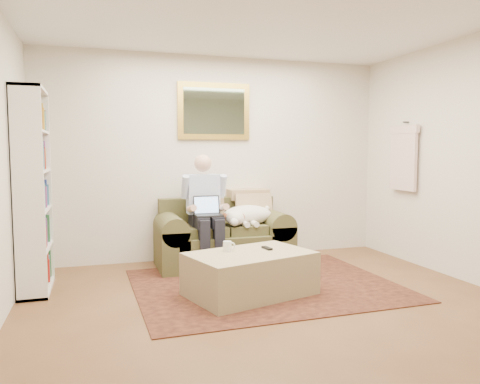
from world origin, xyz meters
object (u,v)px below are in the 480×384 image
sleeping_dog (247,215)px  coffee_mug (227,246)px  ottoman (250,274)px  seated_man (206,212)px  bookshelf (33,191)px  sofa (223,242)px  laptop (208,210)px

sleeping_dog → coffee_mug: (-0.56, -1.06, -0.15)m
sleeping_dog → ottoman: 1.30m
seated_man → ottoman: bearing=-81.4°
sleeping_dog → ottoman: sleeping_dog is taller
sleeping_dog → coffee_mug: size_ratio=6.61×
coffee_mug → bookshelf: size_ratio=0.05×
sofa → seated_man: size_ratio=1.19×
seated_man → sleeping_dog: seated_man is taller
seated_man → coffee_mug: size_ratio=13.50×
sofa → laptop: size_ratio=5.15×
sofa → coffee_mug: bearing=-103.2°
coffee_mug → sofa: bearing=76.8°
laptop → sleeping_dog: (0.53, 0.13, -0.09)m
seated_man → bookshelf: bearing=-170.3°
ottoman → coffee_mug: coffee_mug is taller
seated_man → ottoman: 1.22m
laptop → coffee_mug: (-0.03, -0.94, -0.24)m
sofa → ottoman: bearing=-93.3°
laptop → coffee_mug: bearing=-91.6°
sofa → seated_man: bearing=-148.5°
ottoman → coffee_mug: 0.34m
sofa → laptop: laptop is taller
sofa → sleeping_dog: bearing=-15.7°
bookshelf → coffee_mug: bearing=-20.9°
laptop → ottoman: laptop is taller
sleeping_dog → seated_man: bearing=-172.9°
coffee_mug → bookshelf: 2.00m
laptop → bookshelf: bookshelf is taller
seated_man → laptop: size_ratio=4.33×
sofa → bookshelf: bookshelf is taller
laptop → bookshelf: size_ratio=0.16×
sleeping_dog → coffee_mug: bearing=-117.6°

